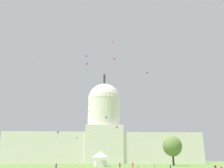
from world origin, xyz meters
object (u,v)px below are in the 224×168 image
(tree_east_mid, at_px, (172,146))
(kite_lime_low, at_px, (118,145))
(kite_pink_high, at_px, (113,43))
(kite_blue_high, at_px, (86,57))
(kite_red_mid, at_px, (88,66))
(kite_white_high, at_px, (37,62))
(kite_cyan_high, at_px, (147,95))
(kite_cyan_low, at_px, (77,138))
(person_teal_near_tent, at_px, (170,168))
(person_tan_front_center, at_px, (154,166))
(kite_black_mid, at_px, (117,127))
(kite_black_high, at_px, (148,73))
(kite_green_mid, at_px, (89,111))
(kite_gold_low, at_px, (91,136))
(person_red_back_right, at_px, (133,165))
(kite_magenta_high, at_px, (114,59))
(event_tent, at_px, (101,159))
(kite_orange_low, at_px, (145,139))
(capitol_building, at_px, (104,137))
(person_maroon_front_right, at_px, (120,165))
(kite_turquoise_mid, at_px, (106,117))
(kite_violet_low, at_px, (58,133))
(person_purple_lawn_far_right, at_px, (56,167))
(kite_yellow_high, at_px, (99,80))

(tree_east_mid, relative_size, kite_lime_low, 3.46)
(kite_pink_high, bearing_deg, kite_blue_high, 91.17)
(tree_east_mid, relative_size, kite_red_mid, 4.38)
(kite_white_high, distance_m, kite_cyan_high, 60.48)
(kite_cyan_high, bearing_deg, kite_cyan_low, -106.25)
(person_teal_near_tent, xyz_separation_m, kite_white_high, (-43.93, 51.70, 44.98))
(person_tan_front_center, distance_m, kite_black_mid, 63.93)
(person_teal_near_tent, bearing_deg, kite_black_high, 85.11)
(kite_black_high, distance_m, kite_green_mid, 67.76)
(kite_gold_low, relative_size, kite_white_high, 1.66)
(person_red_back_right, distance_m, kite_magenta_high, 44.95)
(kite_pink_high, bearing_deg, event_tent, 105.12)
(tree_east_mid, xyz_separation_m, kite_black_mid, (-22.67, 28.86, 11.95))
(kite_orange_low, xyz_separation_m, kite_cyan_high, (-4.69, -35.56, 20.90))
(capitol_building, relative_size, kite_cyan_low, 40.86)
(kite_white_high, bearing_deg, person_maroon_front_right, 35.26)
(kite_white_high, distance_m, kite_black_mid, 58.31)
(kite_turquoise_mid, height_order, kite_black_mid, kite_turquoise_mid)
(kite_green_mid, bearing_deg, kite_pink_high, -103.41)
(kite_black_high, height_order, kite_orange_low, kite_black_high)
(kite_gold_low, bearing_deg, kite_green_mid, 13.46)
(capitol_building, xyz_separation_m, kite_turquoise_mid, (-0.80, -63.99, 4.68))
(kite_gold_low, bearing_deg, kite_white_high, 150.76)
(kite_red_mid, height_order, kite_green_mid, kite_green_mid)
(kite_green_mid, bearing_deg, kite_white_high, -137.61)
(kite_black_mid, bearing_deg, person_red_back_right, -3.66)
(kite_magenta_high, bearing_deg, person_tan_front_center, 150.01)
(person_tan_front_center, xyz_separation_m, kite_cyan_high, (9.17, 48.35, 35.76))
(person_red_back_right, distance_m, kite_gold_low, 61.54)
(tree_east_mid, distance_m, kite_gold_low, 48.26)
(kite_violet_low, bearing_deg, kite_cyan_high, 168.52)
(tree_east_mid, height_order, kite_cyan_high, kite_cyan_high)
(kite_black_high, distance_m, kite_lime_low, 45.09)
(person_maroon_front_right, height_order, kite_green_mid, kite_green_mid)
(kite_green_mid, relative_size, kite_violet_low, 0.27)
(person_purple_lawn_far_right, height_order, person_tan_front_center, person_purple_lawn_far_right)
(kite_red_mid, bearing_deg, kite_cyan_low, -19.07)
(tree_east_mid, relative_size, kite_black_high, 7.77)
(person_tan_front_center, bearing_deg, kite_yellow_high, 7.37)
(person_teal_near_tent, distance_m, kite_lime_low, 74.74)
(kite_yellow_high, distance_m, kite_black_mid, 44.28)
(capitol_building, distance_m, kite_cyan_high, 68.93)
(kite_green_mid, bearing_deg, kite_black_high, -90.36)
(kite_turquoise_mid, relative_size, kite_violet_low, 0.58)
(kite_black_high, height_order, kite_magenta_high, kite_magenta_high)
(capitol_building, height_order, person_red_back_right, capitol_building)
(kite_cyan_low, relative_size, kite_pink_high, 0.73)
(kite_gold_low, bearing_deg, kite_lime_low, -125.95)
(kite_magenta_high, bearing_deg, kite_violet_low, -29.07)
(kite_gold_low, bearing_deg, person_teal_near_tent, -161.56)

